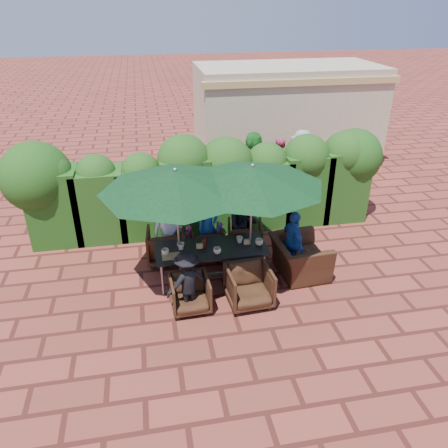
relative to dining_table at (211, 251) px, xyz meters
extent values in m
plane|color=maroon|center=(0.24, -0.04, -0.67)|extent=(80.00, 80.00, 0.00)
cube|color=black|center=(0.00, 0.00, 0.05)|extent=(2.21, 0.90, 0.05)
cube|color=gray|center=(0.00, 0.00, -0.55)|extent=(2.01, 0.05, 0.05)
cylinder|color=gray|center=(-1.01, -0.35, -0.32)|extent=(0.05, 0.05, 0.70)
cylinder|color=gray|center=(-1.01, 0.35, -0.32)|extent=(0.05, 0.05, 0.70)
cylinder|color=gray|center=(1.01, -0.35, -0.32)|extent=(0.05, 0.05, 0.70)
cylinder|color=gray|center=(1.01, 0.35, -0.32)|extent=(0.05, 0.05, 0.70)
cylinder|color=gray|center=(-0.63, 0.04, -0.66)|extent=(0.44, 0.44, 0.03)
cylinder|color=gray|center=(-0.63, 0.04, 0.53)|extent=(0.04, 0.04, 2.40)
cone|color=black|center=(-0.63, 0.04, 1.55)|extent=(2.85, 2.85, 0.38)
sphere|color=gray|center=(-0.63, 0.04, 1.75)|extent=(0.08, 0.08, 0.08)
cylinder|color=gray|center=(0.80, -0.01, -0.66)|extent=(0.44, 0.44, 0.03)
cylinder|color=gray|center=(0.80, -0.01, 0.53)|extent=(0.04, 0.04, 2.40)
cone|color=black|center=(0.80, -0.01, 1.55)|extent=(2.77, 2.77, 0.38)
sphere|color=gray|center=(0.80, -0.01, 1.75)|extent=(0.08, 0.08, 0.08)
imported|color=black|center=(-0.86, 0.90, -0.26)|extent=(0.85, 0.81, 0.82)
imported|color=black|center=(0.04, 0.95, -0.31)|extent=(0.74, 0.69, 0.73)
imported|color=black|center=(0.92, 0.97, -0.28)|extent=(0.89, 0.85, 0.78)
imported|color=black|center=(-0.54, -0.86, -0.31)|extent=(0.73, 0.69, 0.72)
imported|color=black|center=(0.57, -0.90, -0.26)|extent=(0.85, 0.80, 0.83)
imported|color=black|center=(1.83, -0.11, -0.16)|extent=(0.84, 1.23, 1.03)
imported|color=white|center=(-0.78, 0.95, 0.03)|extent=(0.78, 0.57, 1.42)
imported|color=#1E51A6|center=(0.09, 0.99, 0.04)|extent=(0.63, 0.58, 1.42)
imported|color=black|center=(0.85, 0.94, 0.01)|extent=(0.68, 0.44, 1.38)
imported|color=black|center=(-0.58, -0.90, -0.05)|extent=(0.87, 0.61, 1.24)
imported|color=#1E51A6|center=(1.71, 0.00, 0.01)|extent=(0.53, 0.86, 1.37)
imported|color=#D74C78|center=(-0.34, 0.97, -0.29)|extent=(0.29, 0.25, 0.76)
imported|color=#784CA4|center=(0.37, 1.02, -0.30)|extent=(0.30, 0.25, 0.75)
imported|color=#248729|center=(1.93, 4.28, 0.24)|extent=(1.80, 1.08, 1.82)
imported|color=#D74C78|center=(2.72, 4.41, 0.09)|extent=(0.86, 0.71, 1.54)
imported|color=gray|center=(3.32, 4.13, 0.24)|extent=(1.29, 0.95, 1.83)
imported|color=beige|center=(-0.91, -0.09, 0.13)|extent=(0.15, 0.15, 0.12)
imported|color=beige|center=(-0.59, 0.05, 0.15)|extent=(0.15, 0.15, 0.14)
imported|color=beige|center=(0.08, -0.24, 0.14)|extent=(0.16, 0.16, 0.12)
imported|color=beige|center=(0.60, 0.10, 0.14)|extent=(0.13, 0.13, 0.13)
imported|color=beige|center=(0.97, -0.07, 0.14)|extent=(0.16, 0.16, 0.13)
cylinder|color=#B20C0A|center=(-0.11, 0.10, 0.16)|extent=(0.04, 0.04, 0.17)
cylinder|color=#4C230C|center=(-0.15, 0.03, 0.16)|extent=(0.04, 0.04, 0.17)
cube|color=#A3804E|center=(-0.81, -0.19, 0.08)|extent=(0.35, 0.25, 0.02)
cube|color=tan|center=(-0.23, 0.02, 0.13)|extent=(0.12, 0.06, 0.10)
cube|color=tan|center=(0.73, 0.01, 0.13)|extent=(0.12, 0.06, 0.10)
cube|color=#193B10|center=(-3.26, 2.26, 0.22)|extent=(1.15, 0.95, 1.78)
sphere|color=#193B10|center=(-3.26, 2.26, 1.01)|extent=(1.00, 1.00, 1.00)
cube|color=#193B10|center=(-2.26, 2.26, 0.18)|extent=(1.15, 0.95, 1.71)
sphere|color=#193B10|center=(-2.26, 2.26, 0.94)|extent=(0.92, 0.92, 0.92)
cube|color=#193B10|center=(-1.26, 2.26, 0.17)|extent=(1.15, 0.95, 1.68)
sphere|color=#193B10|center=(-1.26, 2.26, 0.91)|extent=(0.92, 0.92, 0.92)
cube|color=#193B10|center=(-0.26, 2.26, 0.27)|extent=(1.15, 0.95, 1.90)
sphere|color=#193B10|center=(-0.26, 2.26, 1.12)|extent=(1.24, 1.24, 1.24)
cube|color=#193B10|center=(0.74, 2.26, 0.20)|extent=(1.15, 0.95, 1.75)
sphere|color=#193B10|center=(0.74, 2.26, 0.98)|extent=(1.29, 1.29, 1.29)
cube|color=#193B10|center=(1.74, 2.26, 0.18)|extent=(1.15, 0.95, 1.71)
sphere|color=#193B10|center=(1.74, 2.26, 0.94)|extent=(1.01, 1.01, 1.01)
cube|color=#193B10|center=(2.74, 2.26, 0.22)|extent=(1.15, 0.95, 1.80)
sphere|color=#193B10|center=(2.74, 2.26, 1.02)|extent=(1.13, 1.13, 1.13)
cube|color=#193B10|center=(3.74, 2.26, 0.24)|extent=(1.15, 0.95, 1.84)
sphere|color=#193B10|center=(3.74, 2.26, 1.06)|extent=(1.11, 1.11, 1.11)
sphere|color=#193B10|center=(-3.56, 2.36, 0.93)|extent=(1.60, 1.60, 1.60)
sphere|color=#193B10|center=(4.04, 2.36, 0.93)|extent=(1.40, 1.40, 1.40)
cube|color=beige|center=(3.74, 6.96, 0.93)|extent=(6.00, 3.00, 3.20)
cube|color=tan|center=(3.74, 5.51, 2.23)|extent=(6.20, 0.25, 0.20)
camera|label=1|loc=(-1.13, -7.38, 4.50)|focal=35.00mm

